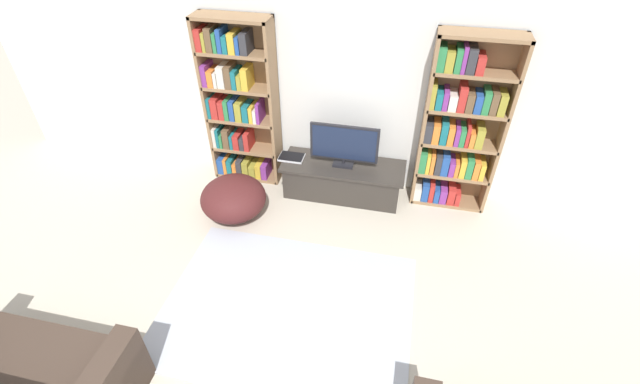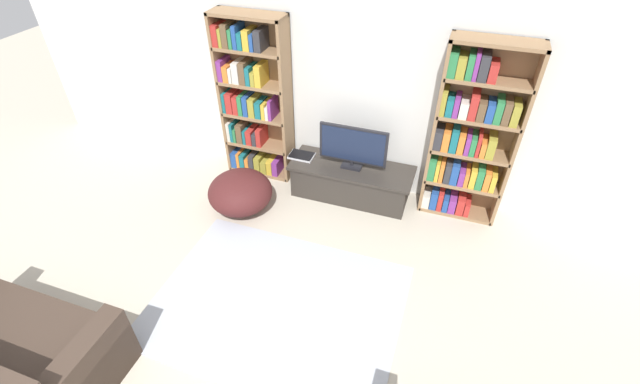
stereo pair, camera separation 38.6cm
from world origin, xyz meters
The scene contains 9 objects.
wall_back centered at (0.00, 4.23, 1.30)m, with size 8.80×0.06×2.60m.
bookshelf_left centered at (-1.19, 4.05, 0.99)m, with size 0.85×0.30×2.02m.
bookshelf_right centered at (1.34, 4.05, 0.98)m, with size 0.85×0.30×2.02m.
tv_stand centered at (0.12, 3.90, 0.21)m, with size 1.46×0.54×0.42m.
television centered at (0.12, 3.90, 0.70)m, with size 0.79×0.16×0.53m.
laptop centered at (-0.52, 3.91, 0.44)m, with size 0.30×0.21×0.03m.
area_rug centered at (-0.07, 2.09, 0.01)m, with size 2.28×1.71×0.02m.
couch_left_sectional centered at (-1.76, 0.78, 0.27)m, with size 1.62×0.88×0.77m.
beanbag_ottoman centered at (-1.04, 3.25, 0.23)m, with size 0.75×0.75×0.45m, color #4C1E1E.
Camera 2 is at (1.13, -0.13, 3.33)m, focal length 24.00 mm.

